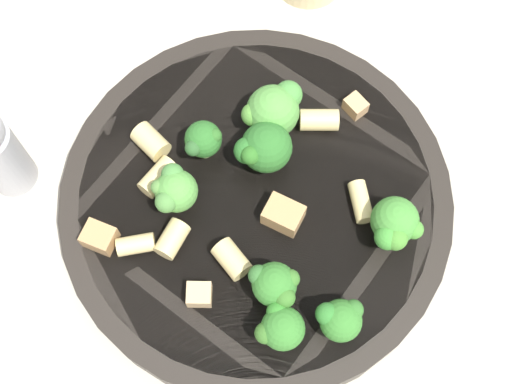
% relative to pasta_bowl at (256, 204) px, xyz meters
% --- Properties ---
extents(ground_plane, '(2.00, 2.00, 0.00)m').
position_rel_pasta_bowl_xyz_m(ground_plane, '(0.00, 0.00, -0.02)').
color(ground_plane, '#BCB29E').
extents(pasta_bowl, '(0.29, 0.29, 0.04)m').
position_rel_pasta_bowl_xyz_m(pasta_bowl, '(0.00, 0.00, 0.00)').
color(pasta_bowl, '#28231E').
rests_on(pasta_bowl, ground_plane).
extents(broccoli_floret_0, '(0.04, 0.04, 0.04)m').
position_rel_pasta_bowl_xyz_m(broccoli_floret_0, '(0.02, 0.02, 0.04)').
color(broccoli_floret_0, '#93B766').
rests_on(broccoli_floret_0, pasta_bowl).
extents(broccoli_floret_1, '(0.05, 0.04, 0.04)m').
position_rel_pasta_bowl_xyz_m(broccoli_floret_1, '(0.04, 0.05, 0.04)').
color(broccoli_floret_1, '#9EC175').
rests_on(broccoli_floret_1, pasta_bowl).
extents(broccoli_floret_2, '(0.03, 0.03, 0.04)m').
position_rel_pasta_bowl_xyz_m(broccoli_floret_2, '(-0.02, 0.05, 0.04)').
color(broccoli_floret_2, '#93B766').
rests_on(broccoli_floret_2, pasta_bowl).
extents(broccoli_floret_3, '(0.04, 0.04, 0.04)m').
position_rel_pasta_bowl_xyz_m(broccoli_floret_3, '(0.07, -0.07, 0.04)').
color(broccoli_floret_3, '#9EC175').
rests_on(broccoli_floret_3, pasta_bowl).
extents(broccoli_floret_4, '(0.03, 0.03, 0.04)m').
position_rel_pasta_bowl_xyz_m(broccoli_floret_4, '(-0.04, -0.09, 0.04)').
color(broccoli_floret_4, '#9EC175').
rests_on(broccoli_floret_4, pasta_bowl).
extents(broccoli_floret_5, '(0.03, 0.04, 0.04)m').
position_rel_pasta_bowl_xyz_m(broccoli_floret_5, '(-0.03, -0.07, 0.04)').
color(broccoli_floret_5, '#93B766').
rests_on(broccoli_floret_5, pasta_bowl).
extents(broccoli_floret_6, '(0.03, 0.03, 0.04)m').
position_rel_pasta_bowl_xyz_m(broccoli_floret_6, '(-0.05, 0.03, 0.04)').
color(broccoli_floret_6, '#9EC175').
rests_on(broccoli_floret_6, pasta_bowl).
extents(broccoli_floret_7, '(0.03, 0.03, 0.03)m').
position_rel_pasta_bowl_xyz_m(broccoli_floret_7, '(0.00, -0.11, 0.04)').
color(broccoli_floret_7, '#9EC175').
rests_on(broccoli_floret_7, pasta_bowl).
extents(rigatoni_0, '(0.03, 0.03, 0.02)m').
position_rel_pasta_bowl_xyz_m(rigatoni_0, '(-0.07, -0.00, 0.02)').
color(rigatoni_0, '#E0C67F').
rests_on(rigatoni_0, pasta_bowl).
extents(rigatoni_1, '(0.02, 0.03, 0.02)m').
position_rel_pasta_bowl_xyz_m(rigatoni_1, '(-0.05, 0.07, 0.02)').
color(rigatoni_1, '#E0C67F').
rests_on(rigatoni_1, pasta_bowl).
extents(rigatoni_2, '(0.03, 0.02, 0.01)m').
position_rel_pasta_bowl_xyz_m(rigatoni_2, '(-0.09, 0.01, 0.02)').
color(rigatoni_2, '#E0C67F').
rests_on(rigatoni_2, pasta_bowl).
extents(rigatoni_3, '(0.03, 0.03, 0.02)m').
position_rel_pasta_bowl_xyz_m(rigatoni_3, '(0.07, 0.03, 0.02)').
color(rigatoni_3, '#E0C67F').
rests_on(rigatoni_3, pasta_bowl).
extents(rigatoni_4, '(0.02, 0.03, 0.02)m').
position_rel_pasta_bowl_xyz_m(rigatoni_4, '(-0.04, -0.03, 0.02)').
color(rigatoni_4, '#E0C67F').
rests_on(rigatoni_4, pasta_bowl).
extents(rigatoni_5, '(0.02, 0.03, 0.01)m').
position_rel_pasta_bowl_xyz_m(rigatoni_5, '(0.06, -0.04, 0.02)').
color(rigatoni_5, '#E0C67F').
rests_on(rigatoni_5, pasta_bowl).
extents(rigatoni_6, '(0.03, 0.03, 0.02)m').
position_rel_pasta_bowl_xyz_m(rigatoni_6, '(-0.06, 0.05, 0.02)').
color(rigatoni_6, '#E0C67F').
rests_on(rigatoni_6, pasta_bowl).
extents(chicken_chunk_0, '(0.02, 0.02, 0.01)m').
position_rel_pasta_bowl_xyz_m(chicken_chunk_0, '(-0.07, -0.04, 0.02)').
color(chicken_chunk_0, tan).
rests_on(chicken_chunk_0, pasta_bowl).
extents(chicken_chunk_1, '(0.03, 0.03, 0.02)m').
position_rel_pasta_bowl_xyz_m(chicken_chunk_1, '(-0.11, 0.03, 0.02)').
color(chicken_chunk_1, tan).
rests_on(chicken_chunk_1, pasta_bowl).
extents(chicken_chunk_2, '(0.02, 0.02, 0.01)m').
position_rel_pasta_bowl_xyz_m(chicken_chunk_2, '(0.10, 0.02, 0.02)').
color(chicken_chunk_2, tan).
rests_on(chicken_chunk_2, pasta_bowl).
extents(chicken_chunk_3, '(0.03, 0.03, 0.02)m').
position_rel_pasta_bowl_xyz_m(chicken_chunk_3, '(0.01, -0.02, 0.02)').
color(chicken_chunk_3, tan).
rests_on(chicken_chunk_3, pasta_bowl).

